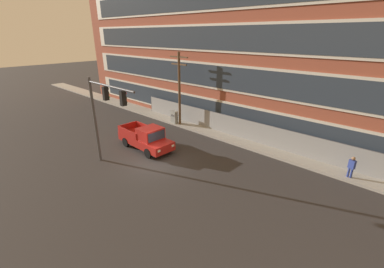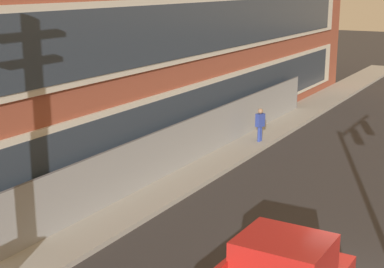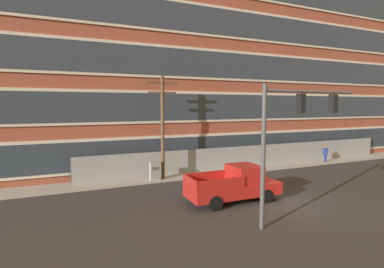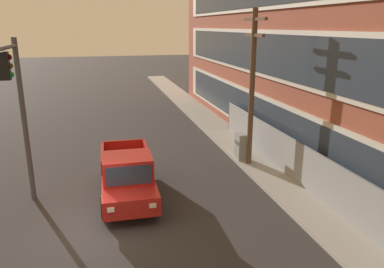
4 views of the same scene
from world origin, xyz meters
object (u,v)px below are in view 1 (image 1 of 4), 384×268
pickup_truck_red (146,138)px  utility_pole_near_corner (179,86)px  traffic_signal_mast (103,107)px  electrical_cabinet (174,118)px  pedestrian_near_cabinet (351,167)px

pickup_truck_red → utility_pole_near_corner: bearing=110.0°
traffic_signal_mast → utility_pole_near_corner: utility_pole_near_corner is taller
utility_pole_near_corner → electrical_cabinet: size_ratio=5.06×
pickup_truck_red → traffic_signal_mast: bearing=-82.0°
pedestrian_near_cabinet → pickup_truck_red: bearing=-155.9°
traffic_signal_mast → utility_pole_near_corner: size_ratio=0.84×
electrical_cabinet → traffic_signal_mast: bearing=-70.5°
traffic_signal_mast → electrical_cabinet: 11.09m
traffic_signal_mast → utility_pole_near_corner: 10.40m
utility_pole_near_corner → electrical_cabinet: 3.56m
pickup_truck_red → pedestrian_near_cabinet: (14.03, 6.27, 0.01)m
utility_pole_near_corner → electrical_cabinet: (-0.69, -0.19, -3.49)m
utility_pole_near_corner → pedestrian_near_cabinet: size_ratio=4.51×
traffic_signal_mast → pickup_truck_red: traffic_signal_mast is taller
utility_pole_near_corner → pedestrian_near_cabinet: utility_pole_near_corner is taller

